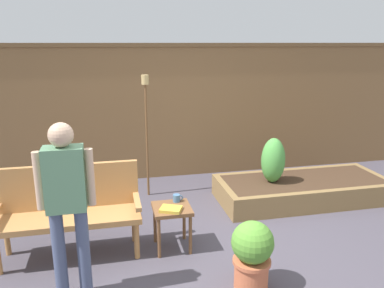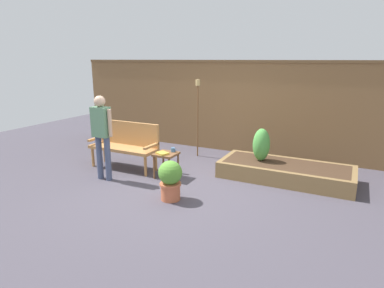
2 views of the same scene
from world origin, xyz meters
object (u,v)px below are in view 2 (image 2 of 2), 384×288
Objects in this scene: cup_on_table at (173,150)px; person_by_bench at (102,130)px; book_on_table at (162,153)px; shrub_near_bench at (261,145)px; tiki_torch at (198,105)px; garden_bench at (126,142)px; potted_boxwood at (170,179)px; side_table at (166,157)px.

person_by_bench reaches higher than cup_on_table.
person_by_bench is (-0.95, -0.52, 0.44)m from book_on_table.
tiki_torch is (-1.65, 0.64, 0.58)m from shrub_near_bench.
garden_bench is at bearing -169.36° from book_on_table.
book_on_table is 0.98m from potted_boxwood.
shrub_near_bench is (1.56, 0.91, 0.21)m from side_table.
potted_boxwood is (0.58, -0.84, -0.05)m from side_table.
side_table is 1.74m from tiki_torch.
side_table is 1.81m from shrub_near_bench.
person_by_bench is at bearing -145.22° from cup_on_table.
shrub_near_bench is at bearing 56.10° from book_on_table.
shrub_near_bench is at bearing -21.12° from tiki_torch.
potted_boxwood is at bearing -55.14° from side_table.
book_on_table is 1.17m from person_by_bench.
garden_bench is at bearing -163.84° from shrub_near_bench.
tiki_torch is (-0.07, 1.63, 0.69)m from book_on_table.
person_by_bench is (-0.98, -0.60, 0.54)m from side_table.
book_on_table is at bearing -105.95° from side_table.
person_by_bench is at bearing -112.42° from tiki_torch.
cup_on_table is at bearing -152.14° from shrub_near_bench.
side_table is 4.26× the size of cup_on_table.
person_by_bench is at bearing -148.32° from side_table.
person_by_bench reaches higher than side_table.
shrub_near_bench is (1.58, 1.00, 0.12)m from book_on_table.
side_table is at bearing 31.68° from person_by_bench.
tiki_torch is at bearing 96.74° from cup_on_table.
garden_bench is 0.83× the size of tiki_torch.
person_by_bench is (-1.56, 0.23, 0.58)m from potted_boxwood.
tiki_torch is at bearing 105.77° from potted_boxwood.
tiki_torch is 2.34m from person_by_bench.
side_table is 0.31× the size of person_by_bench.
tiki_torch reaches higher than side_table.
tiki_torch is at bearing 55.38° from garden_bench.
side_table is 1.02m from potted_boxwood.
side_table is 0.19m from cup_on_table.
side_table is 1.27m from person_by_bench.
tiki_torch reaches higher than cup_on_table.
side_table is 0.28× the size of tiki_torch.
potted_boxwood reaches higher than book_on_table.
side_table is at bearing 124.86° from potted_boxwood.
potted_boxwood is 0.37× the size of tiki_torch.
book_on_table is 0.33× the size of potted_boxwood.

